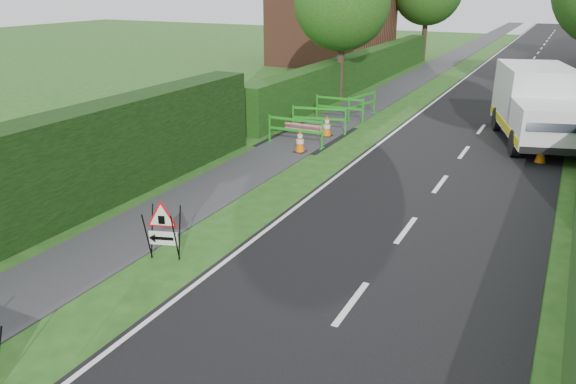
% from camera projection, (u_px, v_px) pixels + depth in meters
% --- Properties ---
extents(ground, '(120.00, 120.00, 0.00)m').
position_uv_depth(ground, '(202.00, 297.00, 10.14)').
color(ground, '#204B15').
rests_on(ground, ground).
extents(road_surface, '(6.00, 90.00, 0.02)m').
position_uv_depth(road_surface, '(529.00, 65.00, 38.31)').
color(road_surface, black).
rests_on(road_surface, ground).
extents(footpath, '(2.00, 90.00, 0.02)m').
position_uv_depth(footpath, '(448.00, 60.00, 40.64)').
color(footpath, '#2D2D30').
rests_on(footpath, ground).
extents(hedge_west_near, '(1.10, 18.00, 2.50)m').
position_uv_depth(hedge_west_near, '(13.00, 243.00, 12.25)').
color(hedge_west_near, black).
rests_on(hedge_west_near, ground).
extents(hedge_west_far, '(1.00, 24.00, 1.80)m').
position_uv_depth(hedge_west_far, '(360.00, 86.00, 30.63)').
color(hedge_west_far, '#14380F').
rests_on(hedge_west_far, ground).
extents(house_west, '(7.50, 7.40, 7.88)m').
position_uv_depth(house_west, '(333.00, 20.00, 38.41)').
color(house_west, brown).
rests_on(house_west, ground).
extents(tree_nw, '(4.40, 4.40, 6.70)m').
position_uv_depth(tree_nw, '(342.00, 2.00, 25.54)').
color(tree_nw, '#2D2116').
rests_on(tree_nw, ground).
extents(triangle_sign, '(0.94, 0.94, 1.09)m').
position_uv_depth(triangle_sign, '(161.00, 226.00, 11.24)').
color(triangle_sign, black).
rests_on(triangle_sign, ground).
extents(works_van, '(3.67, 6.00, 2.57)m').
position_uv_depth(works_van, '(538.00, 104.00, 19.47)').
color(works_van, silver).
rests_on(works_van, ground).
extents(traffic_cone_0, '(0.38, 0.38, 0.79)m').
position_uv_depth(traffic_cone_0, '(541.00, 151.00, 17.49)').
color(traffic_cone_0, black).
rests_on(traffic_cone_0, ground).
extents(traffic_cone_1, '(0.38, 0.38, 0.79)m').
position_uv_depth(traffic_cone_1, '(547.00, 141.00, 18.64)').
color(traffic_cone_1, black).
rests_on(traffic_cone_1, ground).
extents(traffic_cone_2, '(0.38, 0.38, 0.79)m').
position_uv_depth(traffic_cone_2, '(549.00, 120.00, 21.41)').
color(traffic_cone_2, black).
rests_on(traffic_cone_2, ground).
extents(traffic_cone_3, '(0.38, 0.38, 0.79)m').
position_uv_depth(traffic_cone_3, '(300.00, 141.00, 18.61)').
color(traffic_cone_3, black).
rests_on(traffic_cone_3, ground).
extents(traffic_cone_4, '(0.38, 0.38, 0.79)m').
position_uv_depth(traffic_cone_4, '(327.00, 126.00, 20.55)').
color(traffic_cone_4, black).
rests_on(traffic_cone_4, ground).
extents(ped_barrier_0, '(2.07, 0.40, 1.00)m').
position_uv_depth(ped_barrier_0, '(295.00, 128.00, 19.28)').
color(ped_barrier_0, '#1D961B').
rests_on(ped_barrier_0, ground).
extents(ped_barrier_1, '(2.09, 0.81, 1.00)m').
position_uv_depth(ped_barrier_1, '(319.00, 116.00, 20.97)').
color(ped_barrier_1, '#1D961B').
rests_on(ped_barrier_1, ground).
extents(ped_barrier_2, '(2.07, 0.41, 1.00)m').
position_uv_depth(ped_barrier_2, '(340.00, 106.00, 22.77)').
color(ped_barrier_2, '#1D961B').
rests_on(ped_barrier_2, ground).
extents(ped_barrier_3, '(0.78, 2.09, 1.00)m').
position_uv_depth(ped_barrier_3, '(362.00, 103.00, 23.36)').
color(ped_barrier_3, '#1D961B').
rests_on(ped_barrier_3, ground).
extents(redwhite_plank, '(1.50, 0.12, 0.25)m').
position_uv_depth(redwhite_plank, '(304.00, 140.00, 20.25)').
color(redwhite_plank, red).
rests_on(redwhite_plank, ground).
extents(hatchback_car, '(1.34, 3.33, 1.13)m').
position_uv_depth(hatchback_car, '(523.00, 73.00, 31.23)').
color(hatchback_car, silver).
rests_on(hatchback_car, ground).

